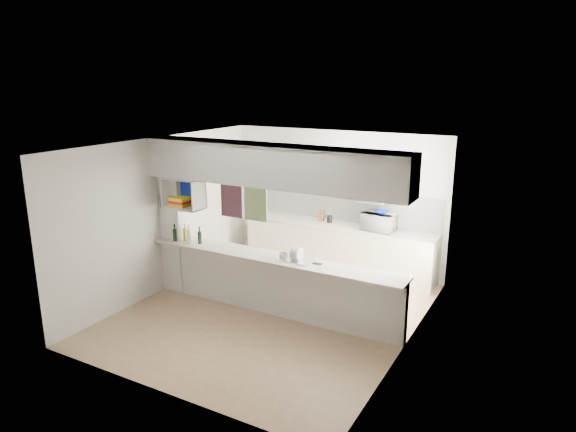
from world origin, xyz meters
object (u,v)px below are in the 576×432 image
Objects in this scene: microwave at (379,222)px; bowl at (382,212)px; dish_rack at (299,255)px; wine_bottles at (187,235)px.

bowl is (0.05, -0.03, 0.18)m from microwave.
dish_rack is at bearing 82.57° from microwave.
microwave is 1.33× the size of dish_rack.
bowl is at bearing 154.99° from microwave.
microwave is at bearing 40.73° from wine_bottles.
wine_bottles reaches higher than microwave.
dish_rack is 2.00m from wine_bottles.
dish_rack is at bearing -105.40° from bowl.
wine_bottles is (-2.56, -2.13, -0.23)m from bowl.
microwave is at bearing 81.96° from dish_rack.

